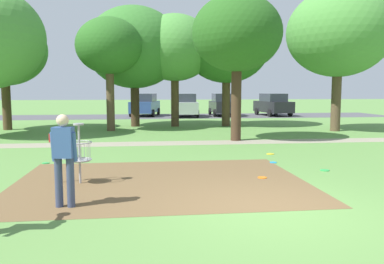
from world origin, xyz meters
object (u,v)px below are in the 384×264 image
(frisbee_near_basket, at_px, (325,170))
(tree_near_left, at_px, (109,46))
(tree_mid_left, at_px, (237,34))
(parked_car_rightmost, at_px, (273,105))
(player_throwing, at_px, (64,155))
(tree_far_left, at_px, (175,48))
(frisbee_far_left, at_px, (270,154))
(frisbee_scattered_b, at_px, (62,159))
(disc_golf_basket, at_px, (77,151))
(frisbee_by_tee, at_px, (46,163))
(frisbee_mid_grass, at_px, (262,178))
(tree_mid_right, at_px, (339,33))
(parked_car_center_right, at_px, (223,105))
(tree_far_right, at_px, (134,48))
(frisbee_scattered_a, at_px, (273,162))
(tree_mid_center, at_px, (227,47))
(parked_car_leftmost, at_px, (145,105))
(parked_car_center_left, at_px, (185,105))
(tree_far_center, at_px, (4,50))

(frisbee_near_basket, height_order, tree_near_left, tree_near_left)
(tree_mid_left, bearing_deg, parked_car_rightmost, 66.15)
(player_throwing, distance_m, tree_far_left, 16.44)
(frisbee_far_left, bearing_deg, frisbee_scattered_b, -178.72)
(player_throwing, xyz_separation_m, tree_mid_left, (5.32, 8.96, 3.49))
(player_throwing, height_order, parked_car_rightmost, parked_car_rightmost)
(frisbee_near_basket, height_order, tree_mid_left, tree_mid_left)
(disc_golf_basket, xyz_separation_m, parked_car_rightmost, (12.26, 22.59, 0.17))
(frisbee_by_tee, relative_size, frisbee_mid_grass, 0.92)
(frisbee_far_left, distance_m, tree_mid_right, 10.25)
(tree_mid_right, bearing_deg, player_throwing, -133.24)
(frisbee_mid_grass, xyz_separation_m, tree_far_left, (-1.05, 13.85, 4.54))
(parked_car_center_right, bearing_deg, tree_far_right, -128.73)
(frisbee_scattered_a, distance_m, tree_mid_right, 11.53)
(frisbee_mid_grass, bearing_deg, tree_mid_center, 81.81)
(frisbee_far_left, relative_size, parked_car_rightmost, 0.06)
(frisbee_mid_grass, height_order, frisbee_far_left, same)
(frisbee_scattered_a, xyz_separation_m, tree_mid_center, (1.05, 11.80, 4.65))
(parked_car_leftmost, bearing_deg, frisbee_scattered_a, -80.27)
(tree_mid_left, bearing_deg, frisbee_scattered_a, -91.02)
(frisbee_near_basket, distance_m, parked_car_leftmost, 23.35)
(tree_mid_right, relative_size, parked_car_rightmost, 1.66)
(tree_far_right, distance_m, parked_car_center_left, 9.53)
(tree_far_left, relative_size, parked_car_rightmost, 1.48)
(frisbee_scattered_b, distance_m, tree_far_center, 11.62)
(frisbee_near_basket, relative_size, tree_far_right, 0.03)
(parked_car_center_left, relative_size, parked_car_rightmost, 0.98)
(tree_far_left, distance_m, parked_car_rightmost, 13.01)
(tree_mid_left, bearing_deg, frisbee_far_left, -85.03)
(frisbee_scattered_a, xyz_separation_m, parked_car_rightmost, (6.94, 20.68, 0.91))
(parked_car_center_right, bearing_deg, frisbee_scattered_b, -114.75)
(frisbee_near_basket, height_order, frisbee_mid_grass, same)
(frisbee_mid_grass, relative_size, tree_mid_left, 0.04)
(player_throwing, distance_m, tree_mid_left, 10.99)
(frisbee_scattered_a, bearing_deg, frisbee_by_tee, 173.93)
(frisbee_near_basket, distance_m, tree_mid_center, 13.87)
(tree_near_left, bearing_deg, disc_golf_basket, -89.00)
(frisbee_near_basket, distance_m, frisbee_scattered_b, 7.79)
(frisbee_near_basket, distance_m, tree_near_left, 13.62)
(tree_far_right, bearing_deg, tree_mid_right, -20.52)
(player_throwing, bearing_deg, frisbee_scattered_a, 35.85)
(frisbee_scattered_a, height_order, tree_near_left, tree_near_left)
(tree_mid_right, height_order, parked_car_center_left, tree_mid_right)
(frisbee_by_tee, distance_m, tree_near_left, 10.21)
(tree_mid_center, xyz_separation_m, tree_far_left, (-3.02, 0.13, -0.11))
(tree_mid_left, height_order, tree_far_left, tree_far_left)
(tree_mid_center, xyz_separation_m, parked_car_center_left, (-1.54, 8.39, -3.74))
(tree_far_right, bearing_deg, frisbee_scattered_a, -70.66)
(tree_mid_left, xyz_separation_m, tree_far_center, (-11.21, 5.89, -0.22))
(tree_far_right, relative_size, parked_car_rightmost, 1.58)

